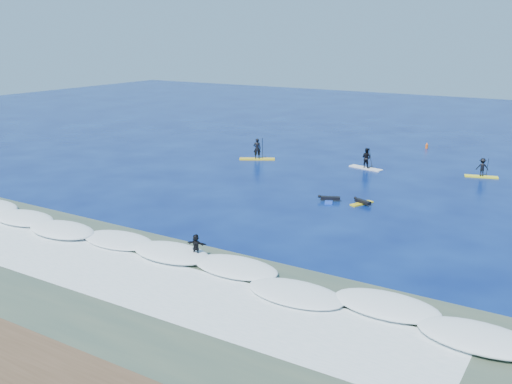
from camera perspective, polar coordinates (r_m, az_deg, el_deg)
The scene contains 11 objects.
ground at distance 39.42m, azimuth -0.47°, elevation -1.61°, with size 160.00×160.00×0.00m, color #030F46.
shallow_water at distance 29.28m, azimuth -15.33°, elevation -8.50°, with size 90.00×13.00×0.01m, color #34483A.
breaking_wave at distance 31.88m, azimuth -10.10°, elevation -6.14°, with size 40.00×6.00×0.30m, color white.
whitewater at distance 29.90m, azimuth -13.94°, elevation -7.89°, with size 34.00×5.00×0.02m, color silver.
sup_paddler_left at distance 54.41m, azimuth 0.12°, elevation 4.04°, with size 3.34×2.42×2.36m.
sup_paddler_center at distance 51.59m, azimuth 10.97°, elevation 3.19°, with size 3.18×1.40×2.17m.
sup_paddler_right at distance 51.28m, azimuth 21.68°, elevation 2.18°, with size 2.74×1.35×1.86m.
prone_paddler_near at distance 40.96m, azimuth 10.55°, elevation -1.02°, with size 1.46×1.94×0.40m.
prone_paddler_far at distance 41.36m, azimuth 7.33°, elevation -0.70°, with size 1.56×2.08×0.42m.
wave_surfer at distance 30.54m, azimuth -6.02°, elevation -5.47°, with size 1.85×0.85×1.30m.
marker_buoy at distance 62.28m, azimuth 16.70°, elevation 4.44°, with size 0.27×0.27×0.66m.
Camera 1 is at (20.00, -31.89, 11.72)m, focal length 40.00 mm.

